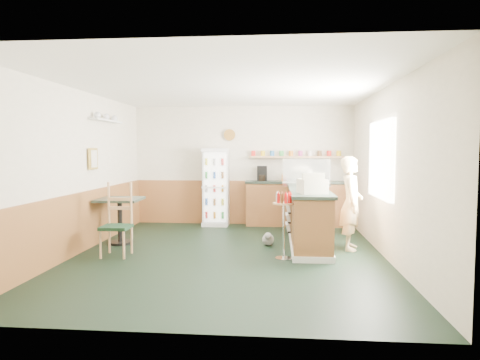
# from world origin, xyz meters

# --- Properties ---
(ground) EXTENTS (6.00, 6.00, 0.00)m
(ground) POSITION_xyz_m (0.00, 0.00, 0.00)
(ground) COLOR black
(ground) RESTS_ON ground
(room_envelope) EXTENTS (5.04, 6.02, 2.72)m
(room_envelope) POSITION_xyz_m (-0.23, 0.73, 1.52)
(room_envelope) COLOR beige
(room_envelope) RESTS_ON ground
(service_counter) EXTENTS (0.68, 3.01, 1.01)m
(service_counter) POSITION_xyz_m (1.35, 1.07, 0.46)
(service_counter) COLOR #9E5A33
(service_counter) RESTS_ON ground
(back_counter) EXTENTS (2.24, 0.42, 1.69)m
(back_counter) POSITION_xyz_m (1.19, 2.80, 0.55)
(back_counter) COLOR #9E5A33
(back_counter) RESTS_ON ground
(drinks_fridge) EXTENTS (0.57, 0.51, 1.74)m
(drinks_fridge) POSITION_xyz_m (-0.59, 2.74, 0.87)
(drinks_fridge) COLOR white
(drinks_fridge) RESTS_ON ground
(display_case) EXTENTS (0.91, 0.48, 0.52)m
(display_case) POSITION_xyz_m (1.35, 1.61, 1.27)
(display_case) COLOR silver
(display_case) RESTS_ON service_counter
(cash_register) EXTENTS (0.49, 0.51, 0.23)m
(cash_register) POSITION_xyz_m (1.35, 0.07, 1.13)
(cash_register) COLOR beige
(cash_register) RESTS_ON service_counter
(shopkeeper) EXTENTS (0.46, 0.58, 1.59)m
(shopkeeper) POSITION_xyz_m (2.05, 0.58, 0.80)
(shopkeeper) COLOR tan
(shopkeeper) RESTS_ON ground
(condiment_stand) EXTENTS (0.33, 0.33, 1.03)m
(condiment_stand) POSITION_xyz_m (0.90, -0.17, 0.71)
(condiment_stand) COLOR silver
(condiment_stand) RESTS_ON ground
(newspaper_rack) EXTENTS (0.09, 0.42, 0.67)m
(newspaper_rack) POSITION_xyz_m (0.99, 0.92, 0.57)
(newspaper_rack) COLOR black
(newspaper_rack) RESTS_ON ground
(cafe_table) EXTENTS (0.79, 0.79, 0.83)m
(cafe_table) POSITION_xyz_m (-2.05, 0.67, 0.59)
(cafe_table) COLOR black
(cafe_table) RESTS_ON ground
(cafe_chair) EXTENTS (0.45, 0.45, 1.18)m
(cafe_chair) POSITION_xyz_m (-1.78, -0.13, 0.61)
(cafe_chair) COLOR black
(cafe_chair) RESTS_ON ground
(dog_doorstop) EXTENTS (0.21, 0.27, 0.26)m
(dog_doorstop) POSITION_xyz_m (0.64, 0.74, 0.12)
(dog_doorstop) COLOR #979691
(dog_doorstop) RESTS_ON ground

